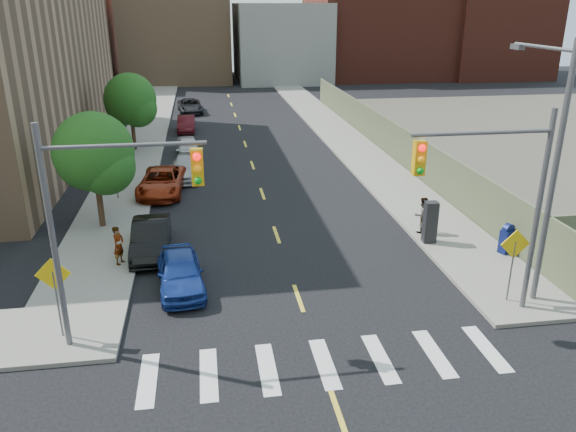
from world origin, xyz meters
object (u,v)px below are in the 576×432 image
object	(u,v)px
parked_car_grey	(190,106)
payphone	(430,222)
parked_car_white	(188,146)
pedestrian_east	(422,215)
parked_car_blue	(180,272)
parked_car_maroon	(186,124)
parked_car_red	(162,182)
mailbox	(507,239)
parked_car_silver	(186,167)
pedestrian_west	(119,245)
parked_car_black	(151,238)

from	to	relation	value
parked_car_grey	payphone	bearing A→B (deg)	-78.43
parked_car_white	pedestrian_east	world-z (taller)	pedestrian_east
parked_car_blue	parked_car_maroon	xyz separation A→B (m)	(-0.22, 27.66, -0.03)
parked_car_white	pedestrian_east	xyz separation A→B (m)	(10.73, -16.43, 0.35)
parked_car_blue	parked_car_maroon	world-z (taller)	parked_car_blue
parked_car_red	payphone	world-z (taller)	payphone
parked_car_red	mailbox	world-z (taller)	mailbox
parked_car_maroon	pedestrian_east	world-z (taller)	pedestrian_east
parked_car_red	parked_car_silver	xyz separation A→B (m)	(1.29, 2.96, -0.05)
parked_car_maroon	parked_car_white	bearing A→B (deg)	-87.34
parked_car_grey	mailbox	xyz separation A→B (m)	(13.40, -35.44, 0.12)
parked_car_red	pedestrian_west	world-z (taller)	pedestrian_west
mailbox	pedestrian_east	size ratio (longest dim) A/B	0.78
parked_car_maroon	mailbox	world-z (taller)	mailbox
parked_car_red	payphone	distance (m)	14.97
parked_car_grey	parked_car_maroon	bearing A→B (deg)	-97.34
parked_car_grey	mailbox	size ratio (longest dim) A/B	3.66
parked_car_black	parked_car_silver	distance (m)	11.12
parked_car_silver	parked_car_maroon	world-z (taller)	parked_car_maroon
parked_car_black	mailbox	xyz separation A→B (m)	(14.70, -2.51, 0.07)
parked_car_blue	parked_car_white	bearing A→B (deg)	84.15
payphone	pedestrian_east	size ratio (longest dim) A/B	1.11
parked_car_red	parked_car_grey	bearing A→B (deg)	92.16
parked_car_maroon	payphone	bearing A→B (deg)	-65.67
parked_car_red	parked_car_silver	bearing A→B (deg)	71.63
parked_car_red	payphone	xyz separation A→B (m)	(11.95, -9.02, 0.38)
parked_car_grey	pedestrian_west	world-z (taller)	pedestrian_west
parked_car_red	parked_car_white	size ratio (longest dim) A/B	1.34
parked_car_white	payphone	distance (m)	20.53
parked_car_blue	parked_car_black	bearing A→B (deg)	105.18
mailbox	parked_car_grey	bearing A→B (deg)	89.40
parked_car_blue	pedestrian_east	size ratio (longest dim) A/B	2.41
parked_car_silver	parked_car_maroon	distance (m)	13.24
parked_car_white	mailbox	size ratio (longest dim) A/B	2.88
parked_car_silver	parked_car_white	size ratio (longest dim) A/B	1.20
parked_car_blue	parked_car_maroon	distance (m)	27.66
parked_car_black	parked_car_maroon	world-z (taller)	parked_car_black
payphone	parked_car_blue	bearing A→B (deg)	-163.82
parked_car_silver	parked_car_grey	bearing A→B (deg)	93.51
parked_car_silver	pedestrian_west	distance (m)	12.43
pedestrian_west	pedestrian_east	size ratio (longest dim) A/B	0.95
parked_car_silver	parked_car_white	xyz separation A→B (m)	(0.01, 5.57, -0.01)
parked_car_white	parked_car_grey	xyz separation A→B (m)	(0.00, 16.32, 0.02)
parked_car_white	parked_car_black	bearing A→B (deg)	-99.39
payphone	pedestrian_east	xyz separation A→B (m)	(0.08, 1.11, -0.09)
mailbox	pedestrian_east	bearing A→B (deg)	113.52
parked_car_blue	pedestrian_west	distance (m)	3.33
parked_car_silver	parked_car_grey	distance (m)	21.89
parked_car_black	parked_car_red	distance (m)	8.08
parked_car_maroon	payphone	size ratio (longest dim) A/B	2.14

